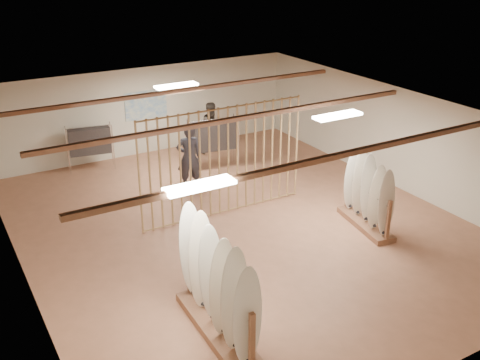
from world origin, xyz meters
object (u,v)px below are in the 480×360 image
rack_right (367,203)px  shopper_b (212,125)px  shopper_a (189,153)px  clothing_rack_a (90,141)px  clothing_rack_b (213,136)px  rack_left (217,300)px

rack_right → shopper_b: bearing=107.4°
shopper_b → shopper_a: bearing=-132.1°
clothing_rack_a → clothing_rack_b: 3.69m
rack_right → shopper_a: (-2.71, 4.19, 0.45)m
rack_left → rack_right: rack_left is taller
rack_left → shopper_a: shopper_a is taller
shopper_a → rack_left: bearing=84.3°
rack_right → clothing_rack_a: (-4.66, 6.99, 0.29)m
clothing_rack_a → clothing_rack_b: bearing=-17.6°
clothing_rack_b → shopper_b: shopper_b is taller
rack_right → shopper_a: bearing=133.3°
clothing_rack_b → shopper_a: 1.73m
rack_right → clothing_rack_b: 5.49m
rack_right → clothing_rack_a: bearing=134.1°
shopper_a → shopper_b: size_ratio=1.12×
rack_left → clothing_rack_b: 7.97m
rack_right → shopper_b: shopper_b is taller
clothing_rack_a → shopper_b: (3.86, -0.50, 0.04)m
clothing_rack_b → shopper_b: (0.59, 1.20, -0.07)m
clothing_rack_a → clothing_rack_b: clothing_rack_b is taller
clothing_rack_a → shopper_b: shopper_b is taller
rack_left → shopper_b: rack_left is taller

